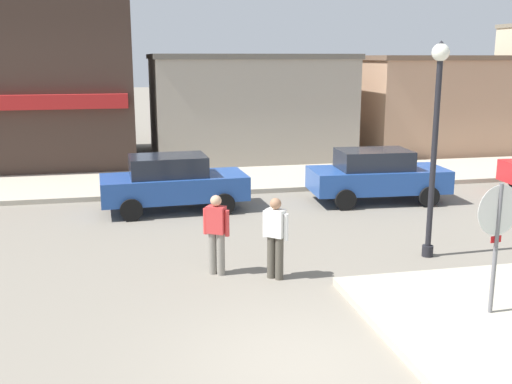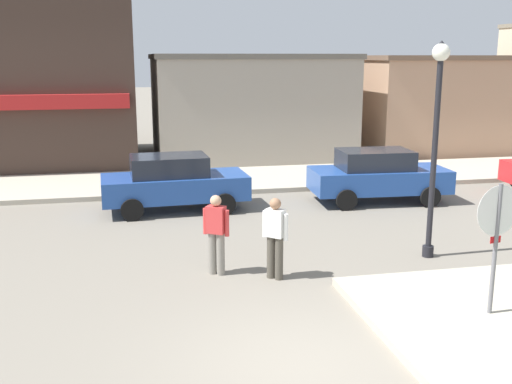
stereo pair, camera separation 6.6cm
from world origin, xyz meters
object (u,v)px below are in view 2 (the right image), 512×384
parked_car_nearest (173,182)px  pedestrian_crossing_far (216,232)px  parked_car_second (378,175)px  lamp_post (437,120)px  stop_sign (496,232)px  pedestrian_crossing_near (275,236)px

parked_car_nearest → pedestrian_crossing_far: size_ratio=2.53×
parked_car_nearest → parked_car_second: 5.99m
parked_car_second → pedestrian_crossing_far: 7.50m
lamp_post → pedestrian_crossing_far: bearing=-178.5°
parked_car_nearest → pedestrian_crossing_far: pedestrian_crossing_far is taller
stop_sign → parked_car_second: size_ratio=0.56×
stop_sign → lamp_post: (0.58, 3.19, 1.44)m
stop_sign → pedestrian_crossing_far: stop_sign is taller
stop_sign → parked_car_nearest: bearing=118.3°
lamp_post → parked_car_second: bearing=79.5°
lamp_post → pedestrian_crossing_near: (-3.55, -0.60, -2.09)m
lamp_post → pedestrian_crossing_near: size_ratio=2.82×
lamp_post → parked_car_nearest: 7.55m
parked_car_nearest → pedestrian_crossing_near: 5.95m
pedestrian_crossing_near → pedestrian_crossing_far: size_ratio=1.00×
lamp_post → parked_car_second: (0.91, 4.93, -2.15)m
stop_sign → parked_car_second: (1.49, 8.13, -0.71)m
parked_car_second → stop_sign: bearing=-100.4°
lamp_post → parked_car_nearest: size_ratio=1.11×
lamp_post → pedestrian_crossing_near: bearing=-170.5°
stop_sign → pedestrian_crossing_far: (-4.04, 3.07, -0.65)m
lamp_post → pedestrian_crossing_near: 4.16m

